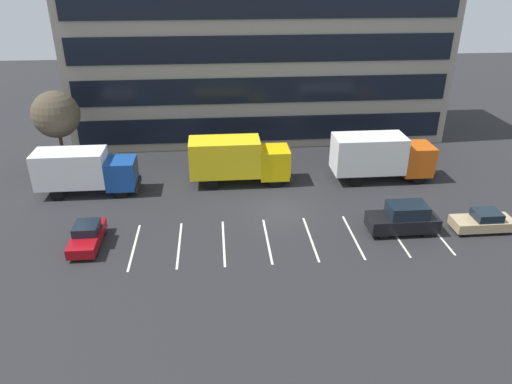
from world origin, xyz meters
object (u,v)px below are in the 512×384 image
Objects in this scene: box_truck_yellow_all at (238,159)px; bare_tree at (56,115)px; suv_black at (404,219)px; box_truck_orange at (381,155)px; sedan_maroon at (87,236)px; box_truck_blue at (84,170)px; sedan_tan at (483,221)px.

bare_tree reaches higher than box_truck_yellow_all.
bare_tree is (-24.55, 11.69, 4.12)m from suv_black.
box_truck_orange is at bearing -1.83° from box_truck_yellow_all.
sedan_maroon is 13.11m from bare_tree.
bare_tree reaches higher than sedan_maroon.
box_truck_orange reaches higher than suv_black.
box_truck_blue is 5.72m from bare_tree.
box_truck_blue is 1.90× the size of sedan_tan.
suv_black is (-1.04, -8.24, -1.13)m from box_truck_orange.
sedan_tan is 5.35m from suv_black.
box_truck_yellow_all reaches higher than box_truck_blue.
box_truck_orange is 22.81m from sedan_maroon.
suv_black is 27.50m from bare_tree.
bare_tree is at bearing 167.73° from box_truck_yellow_all.
sedan_tan is at bearing -63.23° from box_truck_orange.
box_truck_orange is (11.40, -0.36, 0.04)m from box_truck_yellow_all.
box_truck_blue is 1.88× the size of sedan_maroon.
suv_black is at bearing 177.08° from sedan_tan.
box_truck_orange reaches higher than sedan_maroon.
box_truck_orange is at bearing 20.85° from sedan_maroon.
bare_tree reaches higher than box_truck_orange.
sedan_tan is 32.50m from bare_tree.
box_truck_blue is 0.94× the size of box_truck_yellow_all.
box_truck_orange is 8.38m from suv_black.
box_truck_orange is 2.04× the size of sedan_maroon.
sedan_maroon is at bearing -69.49° from bare_tree.
sedan_tan is (15.69, -8.88, -1.41)m from box_truck_yellow_all.
suv_black is (21.93, -7.71, -0.97)m from box_truck_blue.
box_truck_orange reaches higher than sedan_tan.
bare_tree reaches higher than suv_black.
sedan_maroon is (-21.27, -8.10, -1.44)m from box_truck_orange.
sedan_tan is at bearing -0.92° from sedan_maroon.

